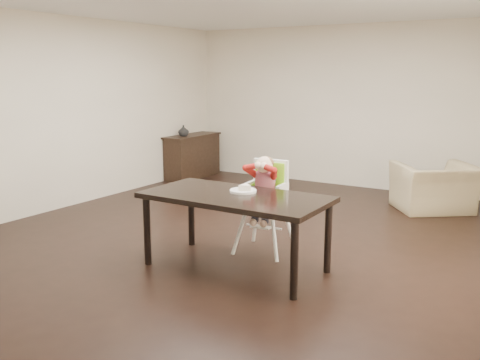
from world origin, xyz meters
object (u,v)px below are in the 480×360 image
object	(u,v)px
high_chair	(266,184)
armchair	(435,180)
dining_table	(236,203)
sideboard	(192,156)

from	to	relation	value
high_chair	armchair	distance (m)	2.99
dining_table	high_chair	bearing A→B (deg)	91.03
high_chair	sideboard	bearing A→B (deg)	132.38
dining_table	sideboard	bearing A→B (deg)	131.70
dining_table	armchair	xyz separation A→B (m)	(1.17, 3.36, -0.22)
high_chair	sideboard	xyz separation A→B (m)	(-3.18, 2.96, -0.34)
high_chair	sideboard	size ratio (longest dim) A/B	0.83
armchair	sideboard	xyz separation A→B (m)	(-4.37, 0.22, -0.05)
armchair	sideboard	world-z (taller)	armchair
armchair	high_chair	bearing A→B (deg)	29.70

